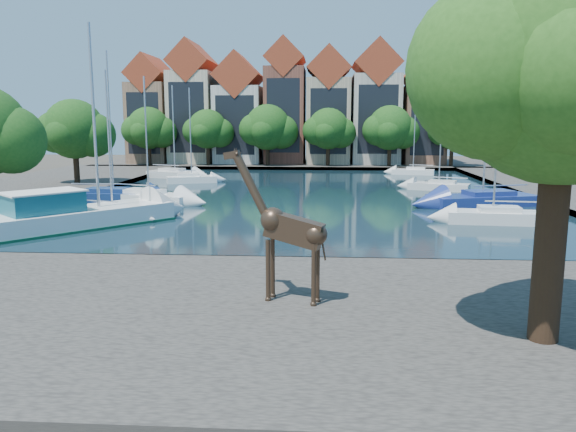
# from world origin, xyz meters

# --- Properties ---
(ground) EXTENTS (160.00, 160.00, 0.00)m
(ground) POSITION_xyz_m (0.00, 0.00, 0.00)
(ground) COLOR #38332B
(ground) RESTS_ON ground
(water_basin) EXTENTS (38.00, 50.00, 0.08)m
(water_basin) POSITION_xyz_m (0.00, 24.00, 0.04)
(water_basin) COLOR black
(water_basin) RESTS_ON ground
(near_quay) EXTENTS (50.00, 14.00, 0.50)m
(near_quay) POSITION_xyz_m (0.00, -7.00, 0.25)
(near_quay) COLOR #49453F
(near_quay) RESTS_ON ground
(far_quay) EXTENTS (60.00, 16.00, 0.50)m
(far_quay) POSITION_xyz_m (0.00, 56.00, 0.25)
(far_quay) COLOR #49453F
(far_quay) RESTS_ON ground
(left_quay) EXTENTS (14.00, 52.00, 0.50)m
(left_quay) POSITION_xyz_m (-25.00, 24.00, 0.25)
(left_quay) COLOR #49453F
(left_quay) RESTS_ON ground
(plane_tree) EXTENTS (8.32, 6.40, 10.62)m
(plane_tree) POSITION_xyz_m (7.62, -9.01, 7.67)
(plane_tree) COLOR #332114
(plane_tree) RESTS_ON near_quay
(townhouse_west_end) EXTENTS (5.44, 9.18, 14.93)m
(townhouse_west_end) POSITION_xyz_m (-23.00, 55.99, 7.36)
(townhouse_west_end) COLOR #8A664B
(townhouse_west_end) RESTS_ON far_quay
(townhouse_west_mid) EXTENTS (5.94, 9.18, 16.79)m
(townhouse_west_mid) POSITION_xyz_m (-17.00, 55.99, 8.23)
(townhouse_west_mid) COLOR beige
(townhouse_west_mid) RESTS_ON far_quay
(townhouse_west_inner) EXTENTS (6.43, 9.18, 15.15)m
(townhouse_west_inner) POSITION_xyz_m (-10.50, 55.99, 7.35)
(townhouse_west_inner) COLOR beige
(townhouse_west_inner) RESTS_ON far_quay
(townhouse_center) EXTENTS (5.44, 9.18, 16.93)m
(townhouse_center) POSITION_xyz_m (-4.00, 55.99, 8.36)
(townhouse_center) COLOR brown
(townhouse_center) RESTS_ON far_quay
(townhouse_east_inner) EXTENTS (5.94, 9.18, 15.79)m
(townhouse_east_inner) POSITION_xyz_m (2.00, 55.99, 7.73)
(townhouse_east_inner) COLOR tan
(townhouse_east_inner) RESTS_ON far_quay
(townhouse_east_mid) EXTENTS (6.43, 9.18, 16.65)m
(townhouse_east_mid) POSITION_xyz_m (8.50, 55.99, 8.10)
(townhouse_east_mid) COLOR beige
(townhouse_east_mid) RESTS_ON far_quay
(townhouse_east_end) EXTENTS (5.44, 9.18, 14.43)m
(townhouse_east_end) POSITION_xyz_m (15.00, 55.99, 7.11)
(townhouse_east_end) COLOR brown
(townhouse_east_end) RESTS_ON far_quay
(far_tree_far_west) EXTENTS (7.28, 5.60, 7.68)m
(far_tree_far_west) POSITION_xyz_m (-21.90, 50.49, 5.18)
(far_tree_far_west) COLOR #332114
(far_tree_far_west) RESTS_ON far_quay
(far_tree_west) EXTENTS (6.76, 5.20, 7.36)m
(far_tree_west) POSITION_xyz_m (-13.91, 50.49, 5.08)
(far_tree_west) COLOR #332114
(far_tree_west) RESTS_ON far_quay
(far_tree_mid_west) EXTENTS (7.80, 6.00, 8.00)m
(far_tree_mid_west) POSITION_xyz_m (-5.89, 50.49, 5.29)
(far_tree_mid_west) COLOR #332114
(far_tree_mid_west) RESTS_ON far_quay
(far_tree_mid_east) EXTENTS (7.02, 5.40, 7.52)m
(far_tree_mid_east) POSITION_xyz_m (2.10, 50.49, 5.13)
(far_tree_mid_east) COLOR #332114
(far_tree_mid_east) RESTS_ON far_quay
(far_tree_east) EXTENTS (7.54, 5.80, 7.84)m
(far_tree_east) POSITION_xyz_m (10.11, 50.49, 5.24)
(far_tree_east) COLOR #332114
(far_tree_east) RESTS_ON far_quay
(far_tree_far_east) EXTENTS (6.76, 5.20, 7.36)m
(far_tree_far_east) POSITION_xyz_m (18.09, 50.49, 5.08)
(far_tree_far_east) COLOR #332114
(far_tree_far_east) RESTS_ON far_quay
(side_tree_left_far) EXTENTS (7.28, 5.60, 7.88)m
(side_tree_left_far) POSITION_xyz_m (-21.90, 27.99, 5.38)
(side_tree_left_far) COLOR #332114
(side_tree_left_far) RESTS_ON left_quay
(giraffe_statue) EXTENTS (3.40, 1.25, 4.92)m
(giraffe_statue) POSITION_xyz_m (0.32, -6.10, 2.92)
(giraffe_statue) COLOR #3B2A1D
(giraffe_statue) RESTS_ON near_quay
(motorsailer) EXTENTS (9.85, 10.58, 11.89)m
(motorsailer) POSITION_xyz_m (-13.25, 7.71, 0.99)
(motorsailer) COLOR white
(motorsailer) RESTS_ON water_basin
(sailboat_left_a) EXTENTS (4.74, 2.83, 9.36)m
(sailboat_left_a) POSITION_xyz_m (-12.00, 10.78, 0.59)
(sailboat_left_a) COLOR silver
(sailboat_left_a) RESTS_ON water_basin
(sailboat_left_b) EXTENTS (7.17, 2.51, 11.50)m
(sailboat_left_b) POSITION_xyz_m (-15.00, 18.89, 0.66)
(sailboat_left_b) COLOR navy
(sailboat_left_b) RESTS_ON water_basin
(sailboat_left_c) EXTENTS (7.43, 4.45, 9.55)m
(sailboat_left_c) POSITION_xyz_m (-12.00, 18.29, 0.63)
(sailboat_left_c) COLOR white
(sailboat_left_c) RESTS_ON water_basin
(sailboat_left_d) EXTENTS (5.24, 3.31, 9.50)m
(sailboat_left_d) POSITION_xyz_m (-12.00, 32.48, 0.62)
(sailboat_left_d) COLOR white
(sailboat_left_d) RESTS_ON water_basin
(sailboat_left_e) EXTENTS (6.54, 3.94, 10.06)m
(sailboat_left_e) POSITION_xyz_m (-15.00, 37.23, 0.66)
(sailboat_left_e) COLOR silver
(sailboat_left_e) RESTS_ON water_basin
(sailboat_right_a) EXTENTS (5.72, 2.42, 9.57)m
(sailboat_right_a) POSITION_xyz_m (12.00, 11.14, 0.66)
(sailboat_right_a) COLOR silver
(sailboat_right_a) RESTS_ON water_basin
(sailboat_right_b) EXTENTS (8.45, 4.98, 11.17)m
(sailboat_right_b) POSITION_xyz_m (13.36, 18.44, 0.69)
(sailboat_right_b) COLOR navy
(sailboat_right_b) RESTS_ON water_basin
(sailboat_right_c) EXTENTS (5.68, 3.69, 7.75)m
(sailboat_right_c) POSITION_xyz_m (12.00, 27.92, 0.57)
(sailboat_right_c) COLOR silver
(sailboat_right_c) RESTS_ON water_basin
(sailboat_right_d) EXTENTS (5.13, 2.82, 8.23)m
(sailboat_right_d) POSITION_xyz_m (12.00, 43.05, 0.56)
(sailboat_right_d) COLOR white
(sailboat_right_d) RESTS_ON water_basin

